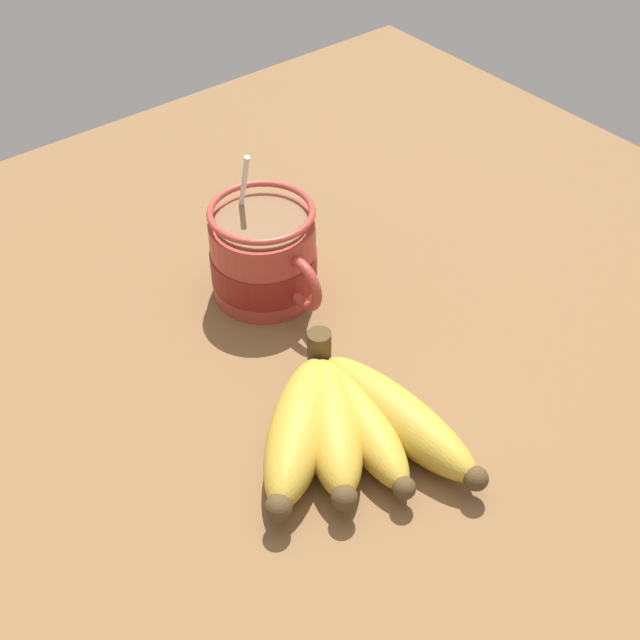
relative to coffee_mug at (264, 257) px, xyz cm
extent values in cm
cube|color=brown|center=(7.86, 3.90, -6.03)|extent=(90.14, 90.14, 3.94)
cylinder|color=#B23D33|center=(-0.11, 0.00, -0.15)|extent=(9.54, 9.54, 7.82)
cylinder|color=maroon|center=(-0.11, 0.00, -0.92)|extent=(9.74, 9.74, 3.14)
torus|color=#B23D33|center=(5.53, 0.00, 0.42)|extent=(5.21, 0.90, 5.21)
cylinder|color=#846042|center=(-0.11, 0.00, 3.85)|extent=(8.34, 8.34, 0.40)
torus|color=#B23D33|center=(-0.11, 0.00, 4.91)|extent=(9.54, 9.54, 0.60)
cylinder|color=silver|center=(-3.34, 0.00, 3.51)|extent=(3.61, 0.50, 12.26)
ellipsoid|color=silver|center=(-1.78, 0.00, -2.56)|extent=(3.00, 2.00, 0.80)
cylinder|color=#4C381E|center=(11.44, -2.76, -1.09)|extent=(2.00, 2.00, 3.00)
ellipsoid|color=gold|center=(16.95, -9.10, -1.81)|extent=(13.11, 14.12, 4.51)
sphere|color=#4C381E|center=(21.80, -14.69, -1.81)|extent=(2.03, 2.03, 2.03)
ellipsoid|color=gold|center=(18.14, -6.91, -1.86)|extent=(14.02, 10.98, 4.40)
sphere|color=#4C381E|center=(23.99, -10.54, -1.86)|extent=(1.98, 1.98, 1.98)
ellipsoid|color=gold|center=(19.13, -4.76, -2.12)|extent=(14.43, 7.25, 3.88)
sphere|color=#4C381E|center=(25.86, -6.51, -2.12)|extent=(1.75, 1.75, 1.75)
ellipsoid|color=gold|center=(20.49, -2.34, -1.98)|extent=(16.31, 4.91, 4.17)
sphere|color=#4C381E|center=(28.55, -1.97, -1.98)|extent=(1.88, 1.88, 1.88)
camera|label=1|loc=(52.96, -35.92, 49.30)|focal=50.00mm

